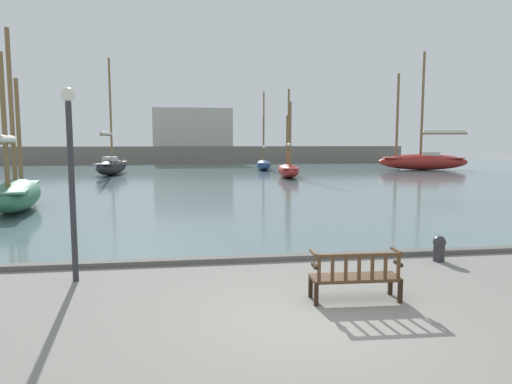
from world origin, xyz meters
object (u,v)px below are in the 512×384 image
Objects in this scene: mooring_bollard at (439,247)px; lamp_post at (71,165)px; sailboat_far_starboard at (423,159)px; sailboat_nearest_port at (288,169)px; sailboat_outer_port at (264,164)px; sailboat_mid_starboard at (15,191)px; sailboat_distant_harbor at (112,165)px; park_bench at (356,276)px.

lamp_post reaches higher than mooring_bollard.
sailboat_far_starboard reaches higher than sailboat_nearest_port.
sailboat_mid_starboard is at bearing -119.63° from sailboat_outer_port.
sailboat_mid_starboard is 20.59m from sailboat_distant_harbor.
sailboat_far_starboard is 1.18× the size of sailboat_distant_harbor.
sailboat_outer_port reaches higher than sailboat_mid_starboard.
mooring_bollard is (-17.32, -33.05, -0.78)m from sailboat_far_starboard.
park_bench is 3.81m from mooring_bollard.
park_bench is 34.17m from sailboat_distant_harbor.
sailboat_far_starboard is 38.22m from sailboat_mid_starboard.
sailboat_nearest_port is 21.56m from sailboat_mid_starboard.
sailboat_far_starboard is at bearing 60.16° from park_bench.
sailboat_nearest_port is 27.79m from lamp_post.
sailboat_mid_starboard is 0.94× the size of sailboat_outer_port.
sailboat_mid_starboard is 11.74× the size of mooring_bollard.
sailboat_nearest_port reaches higher than lamp_post.
park_bench is 5.99m from lamp_post.
sailboat_far_starboard is at bearing 62.34° from mooring_bollard.
lamp_post is at bearing -65.06° from sailboat_mid_starboard.
sailboat_nearest_port is 0.94× the size of sailboat_mid_starboard.
lamp_post is at bearing -127.46° from sailboat_far_starboard.
sailboat_outer_port is at bearing 171.78° from sailboat_far_starboard.
sailboat_distant_harbor is (0.49, 20.59, 0.03)m from sailboat_mid_starboard.
sailboat_mid_starboard reaches higher than lamp_post.
sailboat_mid_starboard is 0.75× the size of sailboat_distant_harbor.
sailboat_outer_port is at bearing 74.75° from lamp_post.
sailboat_outer_port is 14.85m from sailboat_distant_harbor.
sailboat_nearest_port is at bearing 46.32° from sailboat_mid_starboard.
sailboat_outer_port is (14.50, 25.49, -0.14)m from sailboat_mid_starboard.
sailboat_far_starboard is at bearing 37.37° from sailboat_mid_starboard.
sailboat_mid_starboard is 11.39m from lamp_post.
sailboat_far_starboard reaches higher than sailboat_outer_port.
sailboat_mid_starboard is (-30.38, -23.20, -0.27)m from sailboat_far_starboard.
park_bench reaches higher than mooring_bollard.
sailboat_distant_harbor is at bearing 112.45° from mooring_bollard.
sailboat_distant_harbor is 15.71× the size of mooring_bollard.
sailboat_outer_port is (-0.38, 9.90, -0.04)m from sailboat_nearest_port.
mooring_bollard is (-1.83, -25.44, -0.41)m from sailboat_nearest_port.
park_bench is 0.14× the size of sailboat_far_starboard.
sailboat_outer_port reaches higher than mooring_bollard.
sailboat_nearest_port is at bearing -153.84° from sailboat_far_starboard.
sailboat_far_starboard is 17.26m from sailboat_nearest_port.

